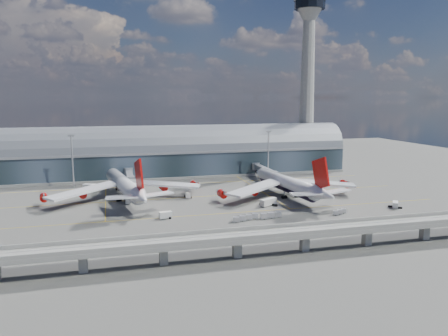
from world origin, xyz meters
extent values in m
plane|color=#474744|center=(0.00, 0.00, 0.00)|extent=(500.00, 500.00, 0.00)
cube|color=gold|center=(0.00, -10.00, 0.01)|extent=(200.00, 0.25, 0.01)
cube|color=gold|center=(0.00, 20.00, 0.01)|extent=(200.00, 0.25, 0.01)
cube|color=gold|center=(0.00, 50.00, 0.01)|extent=(200.00, 0.25, 0.01)
cube|color=gold|center=(-35.00, 30.00, 0.01)|extent=(0.25, 80.00, 0.01)
cube|color=gold|center=(35.00, 30.00, 0.01)|extent=(0.25, 80.00, 0.01)
cube|color=#1B272E|center=(0.00, 78.00, 7.00)|extent=(200.00, 28.00, 14.00)
cylinder|color=slate|center=(0.00, 78.00, 14.00)|extent=(200.00, 28.00, 28.00)
cube|color=gray|center=(0.00, 64.00, 14.00)|extent=(200.00, 1.00, 1.20)
cube|color=gray|center=(0.00, 78.00, 0.60)|extent=(200.00, 30.00, 1.20)
cube|color=gray|center=(85.00, 83.00, 4.00)|extent=(18.00, 18.00, 8.00)
cone|color=gray|center=(85.00, 83.00, 45.00)|extent=(10.00, 10.00, 90.00)
cone|color=gray|center=(85.00, 83.00, 92.00)|extent=(16.00, 16.00, 8.00)
cylinder|color=black|center=(85.00, 83.00, 97.00)|extent=(18.00, 18.00, 5.00)
cylinder|color=slate|center=(85.00, 83.00, 100.00)|extent=(19.00, 19.00, 1.50)
cube|color=gray|center=(0.00, -55.00, 5.50)|extent=(220.00, 8.50, 1.20)
cube|color=gray|center=(0.00, -59.00, 6.60)|extent=(220.00, 0.40, 1.20)
cube|color=gray|center=(0.00, -51.00, 6.60)|extent=(220.00, 0.40, 1.20)
cube|color=gray|center=(0.00, -56.50, 6.15)|extent=(220.00, 0.12, 0.12)
cube|color=gray|center=(0.00, -53.50, 6.15)|extent=(220.00, 0.12, 0.12)
cube|color=gray|center=(-40.00, -55.00, 2.50)|extent=(2.20, 2.20, 5.00)
cube|color=gray|center=(-20.00, -55.00, 2.50)|extent=(2.20, 2.20, 5.00)
cube|color=gray|center=(0.00, -55.00, 2.50)|extent=(2.20, 2.20, 5.00)
cube|color=gray|center=(20.00, -55.00, 2.50)|extent=(2.20, 2.20, 5.00)
cube|color=gray|center=(40.00, -55.00, 2.50)|extent=(2.20, 2.20, 5.00)
cube|color=gray|center=(60.00, -55.00, 2.50)|extent=(2.20, 2.20, 5.00)
cylinder|color=gray|center=(-50.00, 55.00, 12.50)|extent=(0.70, 0.70, 25.00)
cube|color=gray|center=(-50.00, 55.00, 25.20)|extent=(3.00, 0.40, 1.00)
cylinder|color=gray|center=(50.00, 55.00, 12.50)|extent=(0.70, 0.70, 25.00)
cube|color=gray|center=(50.00, 55.00, 25.20)|extent=(3.00, 0.40, 1.00)
cylinder|color=white|center=(-27.10, 24.70, 6.18)|extent=(14.99, 53.20, 6.38)
cone|color=white|center=(-31.94, 53.72, 6.18)|extent=(7.60, 8.91, 6.38)
cone|color=white|center=(-21.93, -6.29, 6.98)|extent=(8.26, 12.85, 6.38)
cube|color=#B50B07|center=(-22.42, -3.34, 14.85)|extent=(2.65, 11.87, 13.20)
cube|color=white|center=(-43.23, 19.99, 5.38)|extent=(30.36, 25.88, 2.58)
cube|color=white|center=(-10.31, 25.48, 5.38)|extent=(33.01, 17.78, 2.58)
cylinder|color=#B50B07|center=(-44.16, 21.86, 3.59)|extent=(3.97, 5.44, 3.19)
cylinder|color=#B50B07|center=(-58.79, 19.42, 3.59)|extent=(3.97, 5.44, 3.19)
cylinder|color=#B50B07|center=(-10.03, 27.55, 3.59)|extent=(3.97, 5.44, 3.19)
cylinder|color=#B50B07|center=(4.60, 29.99, 3.59)|extent=(3.97, 5.44, 3.19)
cylinder|color=gray|center=(-30.16, 43.09, 1.50)|extent=(0.50, 0.50, 2.99)
cylinder|color=gray|center=(-29.59, 20.24, 1.50)|extent=(0.60, 0.60, 2.99)
cylinder|color=gray|center=(-23.29, 21.29, 1.50)|extent=(0.60, 0.60, 2.99)
cylinder|color=black|center=(-29.59, 20.24, 0.55)|extent=(2.41, 1.84, 1.50)
cylinder|color=black|center=(-23.29, 21.29, 0.55)|extent=(2.41, 1.84, 1.50)
cylinder|color=white|center=(42.57, 11.75, 5.97)|extent=(10.81, 49.25, 5.87)
cone|color=white|center=(39.77, 39.10, 5.97)|extent=(6.66, 8.64, 5.87)
cone|color=white|center=(45.57, -17.60, 6.78)|extent=(7.07, 12.67, 5.87)
cube|color=#B50B07|center=(45.26, -14.58, 14.46)|extent=(1.93, 12.10, 13.39)
cube|color=white|center=(27.02, 8.13, 5.16)|extent=(29.84, 23.71, 2.51)
cube|color=white|center=(58.53, 11.35, 5.16)|extent=(31.30, 19.00, 2.51)
cylinder|color=black|center=(42.57, 11.75, 4.35)|extent=(9.42, 44.17, 4.99)
cylinder|color=#B50B07|center=(26.23, 10.08, 3.34)|extent=(3.73, 5.36, 3.24)
cylinder|color=#B50B07|center=(12.23, 8.65, 3.34)|extent=(3.73, 5.36, 3.24)
cylinder|color=#B50B07|center=(58.91, 13.42, 3.34)|extent=(3.73, 5.36, 3.24)
cylinder|color=#B50B07|center=(72.91, 14.85, 3.34)|extent=(3.73, 5.36, 3.24)
cylinder|color=gray|center=(40.81, 28.91, 1.52)|extent=(0.51, 0.51, 3.03)
cylinder|color=gray|center=(39.76, 7.40, 1.52)|extent=(0.61, 0.61, 3.03)
cylinder|color=gray|center=(46.20, 8.06, 1.52)|extent=(0.61, 0.61, 3.03)
cylinder|color=black|center=(39.76, 7.40, 0.56)|extent=(2.37, 1.74, 1.52)
cylinder|color=black|center=(46.20, 8.06, 0.56)|extent=(2.37, 1.74, 1.52)
cube|color=gray|center=(-23.60, 52.00, 5.20)|extent=(3.00, 24.00, 3.00)
cube|color=gray|center=(-23.60, 40.00, 5.20)|extent=(3.60, 3.60, 3.40)
cylinder|color=gray|center=(-23.60, 64.00, 5.20)|extent=(4.40, 4.40, 4.00)
cylinder|color=gray|center=(-23.60, 40.00, 1.70)|extent=(0.50, 0.50, 3.40)
cylinder|color=black|center=(-23.60, 40.00, 0.35)|extent=(1.40, 0.80, 0.80)
cube|color=gray|center=(46.07, 50.00, 5.20)|extent=(3.00, 28.00, 3.00)
cube|color=gray|center=(46.07, 36.00, 5.20)|extent=(3.60, 3.60, 3.40)
cylinder|color=gray|center=(46.07, 64.00, 5.20)|extent=(4.40, 4.40, 4.00)
cylinder|color=gray|center=(46.07, 36.00, 1.70)|extent=(0.50, 0.50, 3.40)
cylinder|color=black|center=(46.07, 36.00, 0.35)|extent=(1.40, 0.80, 0.80)
cube|color=silver|center=(-26.01, 16.43, 1.45)|extent=(2.29, 6.40, 2.35)
cylinder|color=black|center=(-26.07, 18.46, 0.41)|extent=(2.29, 0.89, 0.81)
cylinder|color=black|center=(-25.94, 14.41, 0.41)|extent=(2.29, 0.89, 0.81)
cube|color=silver|center=(-14.02, -11.49, 1.42)|extent=(4.64, 2.51, 2.31)
cylinder|color=black|center=(-12.60, -11.64, 0.40)|extent=(1.04, 2.30, 0.80)
cylinder|color=black|center=(-15.43, -11.33, 0.40)|extent=(1.04, 2.30, 0.80)
cube|color=silver|center=(28.58, -3.00, 1.59)|extent=(8.04, 5.96, 2.59)
cylinder|color=black|center=(30.79, -4.27, 0.45)|extent=(2.02, 2.60, 0.90)
cylinder|color=black|center=(26.37, -1.72, 0.45)|extent=(2.02, 2.60, 0.90)
cube|color=silver|center=(75.77, -19.18, 1.37)|extent=(4.63, 5.33, 2.23)
cylinder|color=black|center=(74.80, -17.85, 0.39)|extent=(2.19, 1.89, 0.77)
cylinder|color=black|center=(76.74, -20.51, 0.39)|extent=(2.19, 1.89, 0.77)
cube|color=silver|center=(-0.29, 19.22, 1.48)|extent=(2.70, 4.85, 2.40)
cylinder|color=black|center=(-0.48, 20.69, 0.42)|extent=(2.40, 1.12, 0.83)
cylinder|color=black|center=(-0.10, 17.76, 0.42)|extent=(2.40, 1.12, 0.83)
cube|color=silver|center=(-41.98, 45.22, 1.74)|extent=(6.95, 5.04, 2.82)
cylinder|color=black|center=(-40.10, 46.11, 0.49)|extent=(2.04, 2.87, 0.98)
cylinder|color=black|center=(-43.87, 44.33, 0.49)|extent=(2.04, 2.87, 0.98)
cube|color=gray|center=(9.32, -22.40, 0.27)|extent=(2.96, 2.43, 0.32)
cube|color=#B8B8BD|center=(9.32, -22.40, 1.12)|extent=(2.53, 2.19, 1.60)
cube|color=gray|center=(11.95, -21.53, 0.27)|extent=(2.96, 2.43, 0.32)
cube|color=#B8B8BD|center=(11.95, -21.53, 1.12)|extent=(2.53, 2.19, 1.60)
cube|color=gray|center=(14.58, -20.65, 0.27)|extent=(2.96, 2.43, 0.32)
cube|color=#B8B8BD|center=(14.58, -20.65, 1.12)|extent=(2.53, 2.19, 1.60)
cube|color=gray|center=(17.20, -19.78, 0.27)|extent=(2.96, 2.43, 0.32)
cube|color=#B8B8BD|center=(17.20, -19.78, 1.12)|extent=(2.53, 2.19, 1.60)
cube|color=gray|center=(20.09, -20.97, 0.28)|extent=(2.95, 2.18, 0.34)
cube|color=#B8B8BD|center=(20.09, -20.97, 1.19)|extent=(2.49, 2.01, 1.70)
cube|color=gray|center=(23.01, -20.55, 0.28)|extent=(2.95, 2.18, 0.34)
cube|color=#B8B8BD|center=(23.01, -20.55, 1.19)|extent=(2.49, 2.01, 1.70)
cube|color=gray|center=(25.93, -20.13, 0.28)|extent=(2.95, 2.18, 0.34)
cube|color=#B8B8BD|center=(25.93, -20.13, 1.19)|extent=(2.49, 2.01, 1.70)
cube|color=gray|center=(47.55, -22.91, 0.23)|extent=(2.65, 2.26, 0.28)
cube|color=#B8B8BD|center=(47.55, -22.91, 0.98)|extent=(2.27, 2.03, 1.40)
cube|color=gray|center=(49.78, -21.95, 0.23)|extent=(2.65, 2.26, 0.28)
cube|color=#B8B8BD|center=(49.78, -21.95, 0.98)|extent=(2.27, 2.03, 1.40)
cube|color=gray|center=(52.01, -20.99, 0.23)|extent=(2.65, 2.26, 0.28)
cube|color=#B8B8BD|center=(52.01, -20.99, 0.98)|extent=(2.27, 2.03, 1.40)
camera|label=1|loc=(-32.40, -163.98, 43.07)|focal=35.00mm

